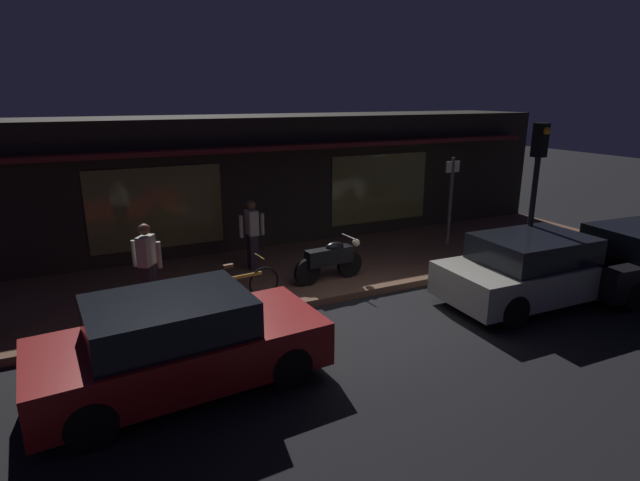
{
  "coord_description": "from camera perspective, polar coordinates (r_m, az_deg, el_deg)",
  "views": [
    {
      "loc": [
        -4.86,
        -7.62,
        4.15
      ],
      "look_at": [
        -0.02,
        2.4,
        0.95
      ],
      "focal_mm": 28.4,
      "sensor_mm": 36.0,
      "label": 1
    }
  ],
  "objects": [
    {
      "name": "ground_plane",
      "position": [
        9.94,
        6.21,
        -8.72
      ],
      "size": [
        60.0,
        60.0,
        0.0
      ],
      "primitive_type": "plane",
      "color": "black"
    },
    {
      "name": "sidewalk_slab",
      "position": [
        12.37,
        -1.12,
        -3.2
      ],
      "size": [
        18.0,
        4.0,
        0.15
      ],
      "primitive_type": "cube",
      "color": "brown",
      "rests_on": "ground_plane"
    },
    {
      "name": "storefront_building",
      "position": [
        15.01,
        -6.61,
        6.95
      ],
      "size": [
        18.0,
        3.3,
        3.6
      ],
      "color": "black",
      "rests_on": "ground_plane"
    },
    {
      "name": "motorcycle",
      "position": [
        11.22,
        1.16,
        -2.14
      ],
      "size": [
        1.7,
        0.55,
        0.97
      ],
      "color": "black",
      "rests_on": "sidewalk_slab"
    },
    {
      "name": "bicycle_parked",
      "position": [
        10.2,
        -8.89,
        -5.06
      ],
      "size": [
        1.66,
        0.42,
        0.91
      ],
      "color": "black",
      "rests_on": "sidewalk_slab"
    },
    {
      "name": "person_photographer",
      "position": [
        10.3,
        -18.86,
        -2.48
      ],
      "size": [
        0.55,
        0.44,
        1.67
      ],
      "color": "#28232D",
      "rests_on": "sidewalk_slab"
    },
    {
      "name": "person_bystander",
      "position": [
        11.99,
        -7.65,
        0.82
      ],
      "size": [
        0.61,
        0.38,
        1.67
      ],
      "color": "#28232D",
      "rests_on": "sidewalk_slab"
    },
    {
      "name": "sign_post",
      "position": [
        14.34,
        14.51,
        4.92
      ],
      "size": [
        0.44,
        0.09,
        2.4
      ],
      "color": "#47474C",
      "rests_on": "sidewalk_slab"
    },
    {
      "name": "traffic_light_pole",
      "position": [
        11.76,
        23.16,
        6.59
      ],
      "size": [
        0.24,
        0.33,
        3.6
      ],
      "color": "black",
      "rests_on": "ground_plane"
    },
    {
      "name": "parked_car_near",
      "position": [
        7.71,
        -15.61,
        -11.11
      ],
      "size": [
        4.21,
        2.05,
        1.42
      ],
      "color": "black",
      "rests_on": "ground_plane"
    },
    {
      "name": "parked_car_far",
      "position": [
        11.33,
        23.01,
        -2.98
      ],
      "size": [
        4.14,
        1.86,
        1.42
      ],
      "color": "black",
      "rests_on": "ground_plane"
    }
  ]
}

